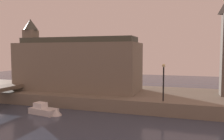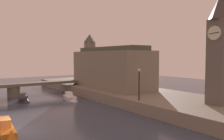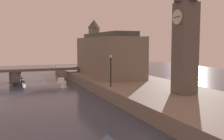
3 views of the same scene
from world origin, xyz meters
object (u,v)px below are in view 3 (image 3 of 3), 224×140
at_px(clock_tower, 185,32).
at_px(streetlamp, 111,67).
at_px(boat_barge_dark, 19,83).
at_px(boat_ferry_white, 62,84).
at_px(parliament_hall, 107,55).

height_order(clock_tower, streetlamp, clock_tower).
xyz_separation_m(clock_tower, boat_barge_dark, (-23.05, -16.31, -7.83)).
distance_m(clock_tower, boat_ferry_white, 23.40).
xyz_separation_m(boat_ferry_white, boat_barge_dark, (-3.25, -6.61, 0.01)).
height_order(parliament_hall, boat_barge_dark, parliament_hall).
relative_size(streetlamp, boat_barge_dark, 1.10).
bearing_deg(boat_ferry_white, parliament_hall, 92.85).
relative_size(streetlamp, boat_ferry_white, 1.00).
bearing_deg(clock_tower, boat_ferry_white, -153.89).
relative_size(parliament_hall, streetlamp, 4.26).
bearing_deg(streetlamp, parliament_hall, 161.20).
height_order(parliament_hall, streetlamp, parliament_hall).
xyz_separation_m(streetlamp, boat_barge_dark, (-15.58, -10.49, -3.60)).
xyz_separation_m(parliament_hall, boat_barge_dark, (-2.84, -14.83, -4.68)).
height_order(parliament_hall, boat_ferry_white, parliament_hall).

